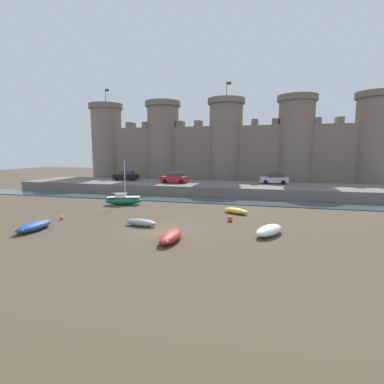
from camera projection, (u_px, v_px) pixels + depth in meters
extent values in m
plane|color=#4C3D2D|center=(162.00, 231.00, 24.09)|extent=(160.00, 160.00, 0.00)
cube|color=#3D4C56|center=(203.00, 200.00, 38.71)|extent=(80.00, 4.50, 0.10)
cube|color=#666059|center=(214.00, 188.00, 45.56)|extent=(61.44, 10.00, 1.46)
cube|color=#7A6B5B|center=(226.00, 156.00, 56.12)|extent=(49.44, 2.80, 10.91)
cylinder|color=#7A6B5B|center=(107.00, 146.00, 62.08)|extent=(6.09, 6.09, 14.86)
cylinder|color=#706254|center=(106.00, 107.00, 61.00)|extent=(6.82, 6.82, 1.00)
cylinder|color=#4C4742|center=(105.00, 96.00, 60.73)|extent=(0.10, 0.10, 3.00)
cube|color=#19591E|center=(107.00, 90.00, 60.46)|extent=(0.80, 0.04, 0.50)
cylinder|color=#7A6B5B|center=(163.00, 146.00, 58.97)|extent=(6.09, 6.09, 14.86)
cylinder|color=#706254|center=(163.00, 104.00, 57.89)|extent=(6.82, 6.82, 1.00)
cylinder|color=#7A6B5B|center=(226.00, 145.00, 55.85)|extent=(6.09, 6.09, 14.86)
cylinder|color=#706254|center=(226.00, 101.00, 54.77)|extent=(6.82, 6.82, 1.00)
cylinder|color=#4C4742|center=(227.00, 90.00, 54.50)|extent=(0.10, 0.10, 3.00)
cube|color=#19591E|center=(229.00, 83.00, 54.22)|extent=(0.80, 0.04, 0.50)
cylinder|color=#7A6B5B|center=(295.00, 145.00, 52.74)|extent=(6.09, 6.09, 14.86)
cylinder|color=#706254|center=(298.00, 99.00, 51.66)|extent=(6.82, 6.82, 1.00)
cylinder|color=#7A6B5B|center=(374.00, 145.00, 49.62)|extent=(6.09, 6.09, 14.86)
cylinder|color=#706254|center=(378.00, 95.00, 48.54)|extent=(6.82, 6.82, 1.00)
cube|color=#746557|center=(131.00, 125.00, 60.15)|extent=(1.10, 2.52, 1.10)
cube|color=#746557|center=(147.00, 125.00, 59.27)|extent=(1.10, 2.52, 1.10)
cube|color=#746557|center=(181.00, 124.00, 57.51)|extent=(1.10, 2.52, 1.10)
cube|color=#746557|center=(198.00, 124.00, 56.63)|extent=(1.10, 2.52, 1.10)
cube|color=#746557|center=(255.00, 123.00, 53.98)|extent=(1.10, 2.52, 1.10)
cube|color=#746557|center=(275.00, 122.00, 53.10)|extent=(1.10, 2.52, 1.10)
cube|color=#746557|center=(317.00, 121.00, 51.34)|extent=(1.10, 2.52, 1.10)
cube|color=#746557|center=(339.00, 121.00, 50.45)|extent=(1.10, 2.52, 1.10)
ellipsoid|color=gray|center=(141.00, 223.00, 25.51)|extent=(2.98, 1.26, 0.63)
ellipsoid|color=silver|center=(141.00, 222.00, 25.50)|extent=(2.44, 1.00, 0.35)
cube|color=beige|center=(139.00, 221.00, 25.58)|extent=(0.30, 0.77, 0.06)
cube|color=beige|center=(153.00, 223.00, 25.08)|extent=(0.34, 0.52, 0.08)
ellipsoid|color=yellow|center=(236.00, 211.00, 30.63)|extent=(2.98, 2.21, 0.59)
ellipsoid|color=#F2F246|center=(236.00, 210.00, 30.62)|extent=(2.42, 1.78, 0.33)
cube|color=beige|center=(234.00, 210.00, 30.76)|extent=(0.57, 0.82, 0.06)
cube|color=beige|center=(245.00, 212.00, 29.86)|extent=(0.50, 0.60, 0.08)
ellipsoid|color=#1E6B47|center=(124.00, 201.00, 35.68)|extent=(4.51, 2.56, 0.98)
cube|color=silver|center=(124.00, 197.00, 35.62)|extent=(3.95, 2.22, 0.08)
cube|color=silver|center=(121.00, 195.00, 35.56)|extent=(1.41, 1.15, 0.44)
cylinder|color=silver|center=(125.00, 178.00, 35.33)|extent=(0.10, 0.10, 4.38)
cylinder|color=silver|center=(120.00, 193.00, 35.52)|extent=(1.88, 0.70, 0.08)
ellipsoid|color=silver|center=(269.00, 230.00, 22.74)|extent=(2.62, 3.56, 0.77)
ellipsoid|color=white|center=(269.00, 230.00, 22.73)|extent=(2.10, 2.89, 0.42)
cube|color=beige|center=(268.00, 230.00, 22.54)|extent=(1.10, 0.67, 0.06)
cube|color=beige|center=(276.00, 226.00, 23.70)|extent=(0.78, 0.57, 0.08)
ellipsoid|color=#234793|center=(34.00, 226.00, 24.12)|extent=(1.38, 3.59, 0.73)
ellipsoid|color=blue|center=(34.00, 225.00, 24.11)|extent=(1.08, 2.94, 0.40)
cube|color=beige|center=(36.00, 224.00, 24.37)|extent=(1.14, 0.21, 0.06)
cube|color=beige|center=(20.00, 229.00, 22.77)|extent=(0.74, 0.29, 0.08)
ellipsoid|color=red|center=(170.00, 237.00, 21.13)|extent=(1.34, 3.27, 0.72)
ellipsoid|color=#F23939|center=(170.00, 236.00, 21.12)|extent=(1.05, 2.68, 0.40)
cube|color=beige|center=(171.00, 234.00, 21.35)|extent=(1.09, 0.22, 0.06)
cube|color=beige|center=(164.00, 241.00, 19.91)|extent=(0.71, 0.29, 0.08)
sphere|color=#E04C1E|center=(230.00, 219.00, 27.29)|extent=(0.52, 0.52, 0.52)
sphere|color=orange|center=(62.00, 217.00, 28.07)|extent=(0.37, 0.37, 0.37)
cube|color=red|center=(174.00, 179.00, 46.25)|extent=(4.22, 2.01, 0.80)
cube|color=#2D3842|center=(175.00, 175.00, 46.13)|extent=(2.36, 1.66, 0.64)
cylinder|color=black|center=(165.00, 181.00, 45.69)|extent=(0.65, 0.23, 0.64)
cylinder|color=black|center=(168.00, 180.00, 47.34)|extent=(0.65, 0.23, 0.64)
cylinder|color=black|center=(181.00, 182.00, 45.23)|extent=(0.65, 0.23, 0.64)
cylinder|color=black|center=(183.00, 181.00, 46.89)|extent=(0.65, 0.23, 0.64)
cube|color=black|center=(126.00, 177.00, 50.69)|extent=(4.22, 2.01, 0.80)
cube|color=#2D3842|center=(127.00, 173.00, 50.57)|extent=(2.36, 1.66, 0.64)
cylinder|color=black|center=(117.00, 179.00, 50.13)|extent=(0.65, 0.23, 0.64)
cylinder|color=black|center=(121.00, 178.00, 51.78)|extent=(0.65, 0.23, 0.64)
cylinder|color=black|center=(131.00, 179.00, 49.67)|extent=(0.65, 0.23, 0.64)
cylinder|color=black|center=(135.00, 178.00, 51.33)|extent=(0.65, 0.23, 0.64)
cube|color=#B2B5B7|center=(274.00, 180.00, 45.09)|extent=(4.22, 2.01, 0.80)
cube|color=#2D3842|center=(275.00, 175.00, 44.97)|extent=(2.36, 1.66, 0.64)
cylinder|color=black|center=(266.00, 182.00, 44.53)|extent=(0.65, 0.23, 0.64)
cylinder|color=black|center=(265.00, 181.00, 46.19)|extent=(0.65, 0.23, 0.64)
cylinder|color=black|center=(283.00, 182.00, 44.08)|extent=(0.65, 0.23, 0.64)
cylinder|color=black|center=(282.00, 181.00, 45.73)|extent=(0.65, 0.23, 0.64)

